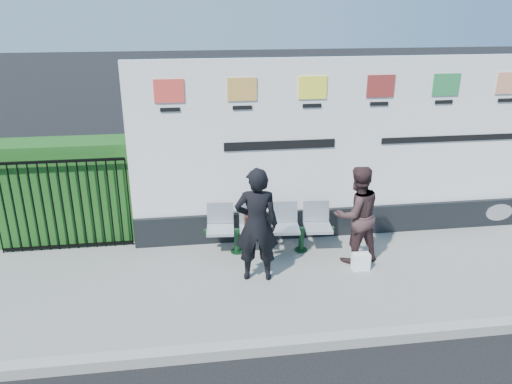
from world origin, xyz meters
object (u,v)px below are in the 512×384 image
Objects in this scene: billboard at (372,160)px; bench at (269,239)px; woman_left at (257,225)px; woman_right at (357,215)px.

bench is (-1.84, -0.54, -1.09)m from billboard.
billboard is at bearing -141.13° from woman_left.
bench is 1.46m from woman_right.
billboard is 1.27m from woman_right.
billboard is at bearing 21.37° from bench.
billboard reaches higher than woman_right.
woman_left is (-0.32, -0.78, 0.64)m from bench.
woman_right is (1.27, -0.46, 0.56)m from bench.
woman_right is (1.58, 0.33, -0.08)m from woman_left.
billboard is 5.19× the size of woman_right.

